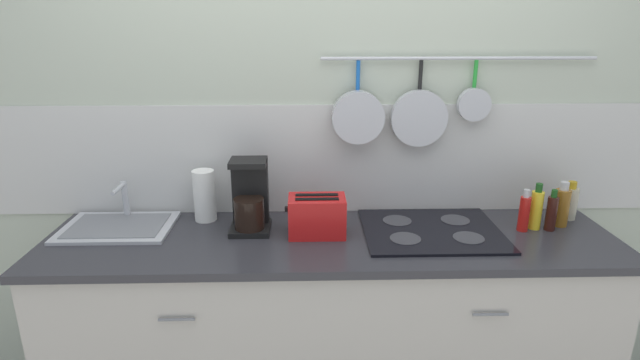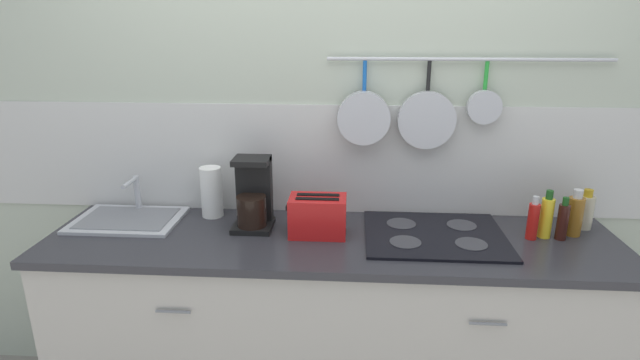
# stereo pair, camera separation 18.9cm
# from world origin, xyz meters

# --- Properties ---
(wall_back) EXTENTS (7.20, 0.16, 2.60)m
(wall_back) POSITION_xyz_m (0.00, 0.35, 1.28)
(wall_back) COLOR #B2BCA8
(wall_back) RESTS_ON ground_plane
(cabinet_base) EXTENTS (2.42, 0.60, 0.90)m
(cabinet_base) POSITION_xyz_m (0.00, -0.00, 0.45)
(cabinet_base) COLOR #B7B2A8
(cabinet_base) RESTS_ON ground_plane
(countertop) EXTENTS (2.46, 0.62, 0.03)m
(countertop) POSITION_xyz_m (0.00, 0.00, 0.92)
(countertop) COLOR #2D2D33
(countertop) RESTS_ON cabinet_base
(sink_basin) EXTENTS (0.48, 0.35, 0.18)m
(sink_basin) POSITION_xyz_m (-0.95, 0.13, 0.95)
(sink_basin) COLOR #B7BABF
(sink_basin) RESTS_ON countertop
(paper_towel_roll) EXTENTS (0.10, 0.10, 0.24)m
(paper_towel_roll) POSITION_xyz_m (-0.58, 0.22, 1.06)
(paper_towel_roll) COLOR white
(paper_towel_roll) RESTS_ON countertop
(coffee_maker) EXTENTS (0.17, 0.18, 0.32)m
(coffee_maker) POSITION_xyz_m (-0.36, 0.10, 1.07)
(coffee_maker) COLOR black
(coffee_maker) RESTS_ON countertop
(toaster) EXTENTS (0.26, 0.15, 0.18)m
(toaster) POSITION_xyz_m (-0.06, 0.03, 1.02)
(toaster) COLOR red
(toaster) RESTS_ON countertop
(cooktop) EXTENTS (0.60, 0.50, 0.01)m
(cooktop) POSITION_xyz_m (0.45, 0.05, 0.94)
(cooktop) COLOR black
(cooktop) RESTS_ON countertop
(bottle_sesame_oil) EXTENTS (0.05, 0.05, 0.19)m
(bottle_sesame_oil) POSITION_xyz_m (0.85, 0.05, 1.02)
(bottle_sesame_oil) COLOR red
(bottle_sesame_oil) RESTS_ON countertop
(bottle_dish_soap) EXTENTS (0.05, 0.05, 0.21)m
(bottle_dish_soap) POSITION_xyz_m (0.91, 0.07, 1.03)
(bottle_dish_soap) COLOR yellow
(bottle_dish_soap) RESTS_ON countertop
(bottle_vinegar) EXTENTS (0.05, 0.05, 0.19)m
(bottle_vinegar) POSITION_xyz_m (0.98, 0.05, 1.02)
(bottle_vinegar) COLOR #33140F
(bottle_vinegar) RESTS_ON countertop
(bottle_hot_sauce) EXTENTS (0.07, 0.07, 0.21)m
(bottle_hot_sauce) POSITION_xyz_m (1.05, 0.11, 1.03)
(bottle_hot_sauce) COLOR #8C5919
(bottle_hot_sauce) RESTS_ON countertop
(bottle_olive_oil) EXTENTS (0.07, 0.07, 0.18)m
(bottle_olive_oil) POSITION_xyz_m (1.13, 0.19, 1.02)
(bottle_olive_oil) COLOR #BFB799
(bottle_olive_oil) RESTS_ON countertop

